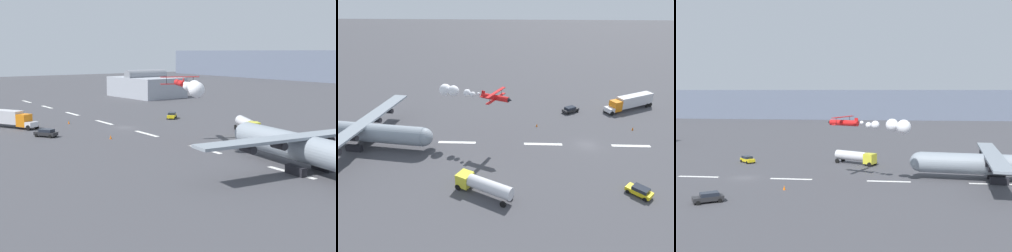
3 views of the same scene
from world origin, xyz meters
TOP-DOWN VIEW (x-y plane):
  - ground_plane at (0.00, 0.00)m, footprint 440.00×440.00m
  - runway_stripe_0 at (-63.82, 0.00)m, footprint 8.00×0.90m
  - runway_stripe_1 at (-45.59, 0.00)m, footprint 8.00×0.90m
  - runway_stripe_2 at (-27.35, 0.00)m, footprint 8.00×0.90m
  - runway_stripe_3 at (-9.12, 0.00)m, footprint 8.00×0.90m
  - runway_stripe_4 at (9.12, 0.00)m, footprint 8.00×0.90m
  - runway_stripe_5 at (27.35, 0.00)m, footprint 8.00×0.90m
  - runway_stripe_6 at (45.59, 0.00)m, footprint 8.00×0.90m
  - cargo_transport_plane at (45.00, 2.24)m, footprint 28.02×34.31m
  - stunt_biplane_red at (26.31, -2.29)m, footprint 15.55×9.54m
  - semi_truck_orange at (-15.18, -20.51)m, footprint 14.28×9.55m
  - fuel_tanker_truck at (19.80, 17.17)m, footprint 9.85×6.82m
  - followme_car_yellow at (0.93, -17.60)m, footprint 4.67×3.94m
  - airport_staff_sedan at (-5.13, 16.34)m, footprint 4.16×4.10m
  - hangar_building at (-55.57, 40.89)m, footprint 26.71×19.01m
  - traffic_cone_near at (-11.83, -7.55)m, footprint 0.44×0.44m
  - traffic_cone_far at (10.05, -8.54)m, footprint 0.44×0.44m

SIDE VIEW (x-z plane):
  - ground_plane at x=0.00m, z-range 0.00..0.00m
  - runway_stripe_0 at x=-63.82m, z-range 0.00..0.01m
  - runway_stripe_1 at x=-45.59m, z-range 0.00..0.01m
  - runway_stripe_2 at x=-27.35m, z-range 0.00..0.01m
  - runway_stripe_3 at x=-9.12m, z-range 0.00..0.01m
  - runway_stripe_4 at x=9.12m, z-range 0.00..0.01m
  - runway_stripe_5 at x=27.35m, z-range 0.00..0.01m
  - runway_stripe_6 at x=45.59m, z-range 0.00..0.01m
  - traffic_cone_near at x=-11.83m, z-range 0.00..0.75m
  - traffic_cone_far at x=10.05m, z-range 0.00..0.75m
  - airport_staff_sedan at x=-5.13m, z-range 0.05..1.57m
  - followme_car_yellow at x=0.93m, z-range 0.05..1.57m
  - fuel_tanker_truck at x=19.80m, z-range 0.30..3.20m
  - semi_truck_orange at x=-15.18m, z-range 0.28..3.98m
  - cargo_transport_plane at x=45.00m, z-range -2.22..8.83m
  - hangar_building at x=-55.57m, z-range -1.07..8.67m
  - stunt_biplane_red at x=26.31m, z-range 9.17..11.80m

